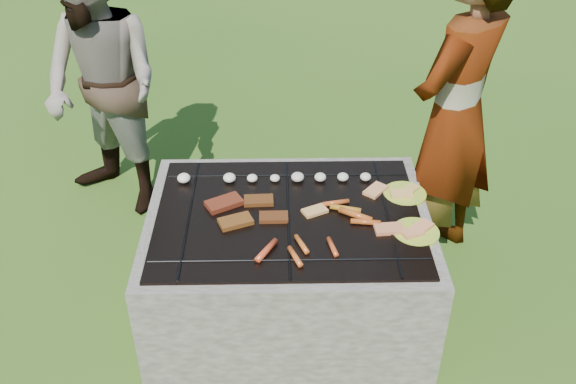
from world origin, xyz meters
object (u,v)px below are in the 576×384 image
(plate_near, at_px, (416,232))
(cook, at_px, (455,117))
(fire_pit, at_px, (288,268))
(plate_far, at_px, (405,194))
(bystander, at_px, (103,87))

(plate_near, distance_m, cook, 0.70)
(fire_pit, bearing_deg, plate_near, -13.67)
(fire_pit, distance_m, plate_far, 0.67)
(plate_near, xyz_separation_m, bystander, (-1.59, 1.12, 0.18))
(plate_far, bearing_deg, plate_near, -89.54)
(plate_near, distance_m, bystander, 1.95)
(fire_pit, xyz_separation_m, cook, (0.84, 0.46, 0.57))
(fire_pit, distance_m, bystander, 1.51)
(plate_far, distance_m, plate_near, 0.29)
(cook, relative_size, bystander, 1.09)
(cook, xyz_separation_m, bystander, (-1.86, 0.52, -0.07))
(bystander, bearing_deg, cook, 21.31)
(plate_near, bearing_deg, cook, 65.40)
(plate_far, xyz_separation_m, bystander, (-1.59, 0.82, 0.18))
(plate_near, bearing_deg, bystander, 144.90)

